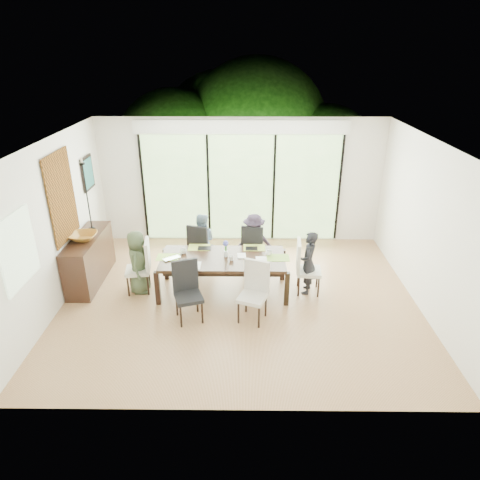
{
  "coord_description": "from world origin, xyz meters",
  "views": [
    {
      "loc": [
        0.07,
        -6.33,
        4.0
      ],
      "look_at": [
        0.0,
        0.25,
        1.0
      ],
      "focal_mm": 32.0,
      "sensor_mm": 36.0,
      "label": 1
    }
  ],
  "objects_px": {
    "chair_far_right": "(254,246)",
    "chair_left_end": "(137,266)",
    "table_top": "(223,259)",
    "chair_near_left": "(188,293)",
    "person_left_end": "(138,262)",
    "cup_c": "(269,253)",
    "chair_right_end": "(309,267)",
    "cup_b": "(231,258)",
    "vase": "(226,254)",
    "bowl": "(83,237)",
    "chair_far_left": "(202,246)",
    "cup_a": "(183,251)",
    "person_far_left": "(202,242)",
    "person_far_right": "(254,242)",
    "person_right_end": "(308,263)",
    "sideboard": "(89,259)",
    "chair_near_right": "(253,293)",
    "laptop": "(173,259)"
  },
  "relations": [
    {
      "from": "chair_far_right",
      "to": "chair_left_end",
      "type": "bearing_deg",
      "value": 33.6
    },
    {
      "from": "table_top",
      "to": "chair_near_left",
      "type": "bearing_deg",
      "value": -119.89
    },
    {
      "from": "person_left_end",
      "to": "cup_c",
      "type": "distance_m",
      "value": 2.29
    },
    {
      "from": "chair_right_end",
      "to": "cup_b",
      "type": "relative_size",
      "value": 11.0
    },
    {
      "from": "chair_far_right",
      "to": "cup_b",
      "type": "relative_size",
      "value": 11.0
    },
    {
      "from": "vase",
      "to": "cup_b",
      "type": "relative_size",
      "value": 1.2
    },
    {
      "from": "chair_near_left",
      "to": "bowl",
      "type": "distance_m",
      "value": 2.31
    },
    {
      "from": "chair_far_left",
      "to": "cup_a",
      "type": "distance_m",
      "value": 0.78
    },
    {
      "from": "vase",
      "to": "bowl",
      "type": "relative_size",
      "value": 0.23
    },
    {
      "from": "person_far_left",
      "to": "person_far_right",
      "type": "xyz_separation_m",
      "value": [
        1.0,
        0.0,
        0.0
      ]
    },
    {
      "from": "chair_far_right",
      "to": "person_right_end",
      "type": "relative_size",
      "value": 0.85
    },
    {
      "from": "chair_left_end",
      "to": "cup_a",
      "type": "height_order",
      "value": "chair_left_end"
    },
    {
      "from": "person_far_left",
      "to": "cup_c",
      "type": "distance_m",
      "value": 1.45
    },
    {
      "from": "chair_far_left",
      "to": "cup_a",
      "type": "bearing_deg",
      "value": 88.09
    },
    {
      "from": "table_top",
      "to": "cup_b",
      "type": "height_order",
      "value": "cup_b"
    },
    {
      "from": "chair_far_left",
      "to": "sideboard",
      "type": "xyz_separation_m",
      "value": [
        -2.01,
        -0.49,
        -0.05
      ]
    },
    {
      "from": "person_right_end",
      "to": "person_far_right",
      "type": "relative_size",
      "value": 1.0
    },
    {
      "from": "chair_right_end",
      "to": "chair_near_right",
      "type": "distance_m",
      "value": 1.33
    },
    {
      "from": "chair_near_right",
      "to": "cup_a",
      "type": "bearing_deg",
      "value": 160.3
    },
    {
      "from": "table_top",
      "to": "chair_near_right",
      "type": "bearing_deg",
      "value": -60.11
    },
    {
      "from": "bowl",
      "to": "cup_b",
      "type": "bearing_deg",
      "value": -7.74
    },
    {
      "from": "cup_b",
      "to": "cup_c",
      "type": "relative_size",
      "value": 0.81
    },
    {
      "from": "cup_c",
      "to": "vase",
      "type": "bearing_deg",
      "value": -176.19
    },
    {
      "from": "cup_a",
      "to": "chair_left_end",
      "type": "bearing_deg",
      "value": -169.38
    },
    {
      "from": "person_far_left",
      "to": "cup_c",
      "type": "relative_size",
      "value": 10.4
    },
    {
      "from": "chair_left_end",
      "to": "person_far_left",
      "type": "distance_m",
      "value": 1.34
    },
    {
      "from": "chair_near_right",
      "to": "cup_a",
      "type": "height_order",
      "value": "chair_near_right"
    },
    {
      "from": "chair_right_end",
      "to": "chair_near_right",
      "type": "xyz_separation_m",
      "value": [
        -1.0,
        -0.87,
        0.0
      ]
    },
    {
      "from": "chair_right_end",
      "to": "cup_c",
      "type": "height_order",
      "value": "chair_right_end"
    },
    {
      "from": "vase",
      "to": "cup_a",
      "type": "relative_size",
      "value": 0.97
    },
    {
      "from": "cup_a",
      "to": "cup_b",
      "type": "distance_m",
      "value": 0.89
    },
    {
      "from": "table_top",
      "to": "person_right_end",
      "type": "bearing_deg",
      "value": 0.0
    },
    {
      "from": "person_far_right",
      "to": "vase",
      "type": "height_order",
      "value": "person_far_right"
    },
    {
      "from": "person_left_end",
      "to": "person_far_right",
      "type": "distance_m",
      "value": 2.19
    },
    {
      "from": "chair_left_end",
      "to": "person_right_end",
      "type": "relative_size",
      "value": 0.85
    },
    {
      "from": "chair_near_right",
      "to": "cup_b",
      "type": "relative_size",
      "value": 11.0
    },
    {
      "from": "person_far_right",
      "to": "laptop",
      "type": "bearing_deg",
      "value": 24.91
    },
    {
      "from": "cup_a",
      "to": "cup_c",
      "type": "height_order",
      "value": "same"
    },
    {
      "from": "chair_right_end",
      "to": "person_left_end",
      "type": "xyz_separation_m",
      "value": [
        -2.98,
        0.0,
        0.08
      ]
    },
    {
      "from": "chair_far_right",
      "to": "cup_a",
      "type": "xyz_separation_m",
      "value": [
        -1.25,
        -0.7,
        0.22
      ]
    },
    {
      "from": "person_right_end",
      "to": "sideboard",
      "type": "xyz_separation_m",
      "value": [
        -3.94,
        0.36,
        -0.13
      ]
    },
    {
      "from": "table_top",
      "to": "chair_far_right",
      "type": "xyz_separation_m",
      "value": [
        0.55,
        0.85,
        -0.15
      ]
    },
    {
      "from": "person_right_end",
      "to": "bowl",
      "type": "relative_size",
      "value": 2.46
    },
    {
      "from": "person_far_right",
      "to": "bowl",
      "type": "xyz_separation_m",
      "value": [
        -3.01,
        -0.57,
        0.37
      ]
    },
    {
      "from": "laptop",
      "to": "cup_a",
      "type": "xyz_separation_m",
      "value": [
        0.15,
        0.25,
        0.03
      ]
    },
    {
      "from": "sideboard",
      "to": "cup_b",
      "type": "bearing_deg",
      "value": -9.88
    },
    {
      "from": "cup_b",
      "to": "bowl",
      "type": "height_order",
      "value": "bowl"
    },
    {
      "from": "table_top",
      "to": "chair_far_right",
      "type": "distance_m",
      "value": 1.02
    },
    {
      "from": "chair_far_left",
      "to": "laptop",
      "type": "bearing_deg",
      "value": 84.91
    },
    {
      "from": "vase",
      "to": "cup_c",
      "type": "bearing_deg",
      "value": 3.81
    }
  ]
}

